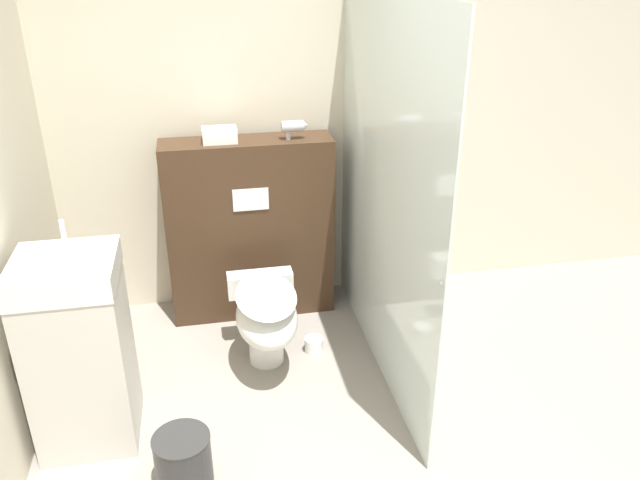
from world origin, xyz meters
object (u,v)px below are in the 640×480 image
sink_vanity (80,351)px  waste_bin (183,461)px  hair_drier (294,127)px  toilet (266,316)px

sink_vanity → waste_bin: bearing=-43.7°
hair_drier → toilet: bearing=-113.8°
sink_vanity → waste_bin: size_ratio=4.20×
toilet → waste_bin: toilet is taller
hair_drier → waste_bin: (-0.77, -1.46, -1.14)m
toilet → sink_vanity: 1.03m
sink_vanity → waste_bin: 0.73m
toilet → hair_drier: bearing=66.2°
hair_drier → waste_bin: 2.00m
toilet → hair_drier: (0.28, 0.64, 0.93)m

